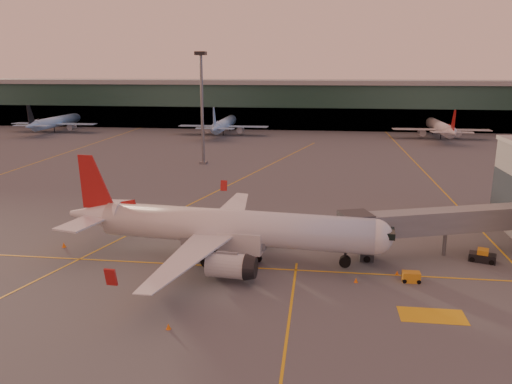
# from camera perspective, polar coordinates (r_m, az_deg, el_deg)

# --- Properties ---
(ground) EXTENTS (600.00, 600.00, 0.00)m
(ground) POSITION_cam_1_polar(r_m,az_deg,el_deg) (52.86, -1.24, -10.74)
(ground) COLOR #4C4F54
(ground) RESTS_ON ground
(taxi_markings) EXTENTS (100.12, 173.00, 0.01)m
(taxi_markings) POSITION_cam_1_polar(r_m,az_deg,el_deg) (95.67, -1.58, 0.67)
(taxi_markings) COLOR gold
(taxi_markings) RESTS_ON ground
(terminal) EXTENTS (400.00, 20.00, 17.60)m
(terminal) POSITION_cam_1_polar(r_m,az_deg,el_deg) (189.83, 5.28, 9.97)
(terminal) COLOR #19382D
(terminal) RESTS_ON ground
(mast_west_near) EXTENTS (2.40, 2.40, 25.60)m
(mast_west_near) POSITION_cam_1_polar(r_m,az_deg,el_deg) (116.89, -6.21, 10.41)
(mast_west_near) COLOR slate
(mast_west_near) RESTS_ON ground
(distant_aircraft_row) EXTENTS (225.00, 34.00, 13.00)m
(distant_aircraft_row) POSITION_cam_1_polar(r_m,az_deg,el_deg) (177.72, -12.82, 6.57)
(distant_aircraft_row) COLOR #8DBCEC
(distant_aircraft_row) RESTS_ON ground
(main_airplane) EXTENTS (39.45, 35.60, 11.90)m
(main_airplane) POSITION_cam_1_polar(r_m,az_deg,el_deg) (58.74, -3.69, -4.12)
(main_airplane) COLOR silver
(main_airplane) RESTS_ON ground
(jet_bridge) EXTENTS (26.74, 11.73, 5.88)m
(jet_bridge) POSITION_cam_1_polar(r_m,az_deg,el_deg) (64.82, 21.98, -3.18)
(jet_bridge) COLOR slate
(jet_bridge) RESTS_ON ground
(catering_truck) EXTENTS (5.31, 2.85, 3.94)m
(catering_truck) POSITION_cam_1_polar(r_m,az_deg,el_deg) (57.71, -1.67, -6.15)
(catering_truck) COLOR #A4171C
(catering_truck) RESTS_ON ground
(gpu_cart) EXTENTS (1.93, 1.13, 1.10)m
(gpu_cart) POSITION_cam_1_polar(r_m,az_deg,el_deg) (56.18, 17.31, -9.26)
(gpu_cart) COLOR orange
(gpu_cart) RESTS_ON ground
(pushback_tug) EXTENTS (3.29, 2.44, 1.51)m
(pushback_tug) POSITION_cam_1_polar(r_m,az_deg,el_deg) (64.68, 24.46, -6.73)
(pushback_tug) COLOR black
(pushback_tug) RESTS_ON ground
(cone_nose) EXTENTS (0.38, 0.38, 0.48)m
(cone_nose) POSITION_cam_1_polar(r_m,az_deg,el_deg) (57.66, 15.82, -8.87)
(cone_nose) COLOR orange
(cone_nose) RESTS_ON ground
(cone_tail) EXTENTS (0.50, 0.50, 0.64)m
(cone_tail) POSITION_cam_1_polar(r_m,az_deg,el_deg) (68.02, -21.10, -5.67)
(cone_tail) COLOR orange
(cone_tail) RESTS_ON ground
(cone_wing_right) EXTENTS (0.43, 0.43, 0.55)m
(cone_wing_right) POSITION_cam_1_polar(r_m,az_deg,el_deg) (45.60, -9.98, -14.89)
(cone_wing_right) COLOR orange
(cone_wing_right) RESTS_ON ground
(cone_wing_left) EXTENTS (0.49, 0.49, 0.63)m
(cone_wing_left) POSITION_cam_1_polar(r_m,az_deg,el_deg) (75.96, -2.61, -2.68)
(cone_wing_left) COLOR orange
(cone_wing_left) RESTS_ON ground
(cone_fwd) EXTENTS (0.42, 0.42, 0.53)m
(cone_fwd) POSITION_cam_1_polar(r_m,az_deg,el_deg) (54.71, 11.36, -9.84)
(cone_fwd) COLOR orange
(cone_fwd) RESTS_ON ground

